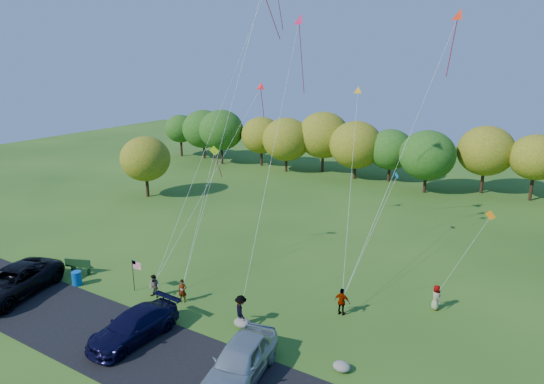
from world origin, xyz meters
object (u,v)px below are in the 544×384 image
at_px(minivan_silver, 240,360).
at_px(park_bench, 79,265).
at_px(minivan_dark, 13,282).
at_px(minivan_navy, 134,326).
at_px(flyer_a, 182,291).
at_px(trash_barrel, 77,278).
at_px(flyer_d, 342,302).
at_px(flyer_e, 436,297).
at_px(flyer_c, 241,311).
at_px(flyer_b, 154,286).

bearing_deg(minivan_silver, park_bench, 156.98).
relative_size(minivan_dark, minivan_navy, 1.22).
relative_size(minivan_dark, flyer_a, 4.40).
relative_size(minivan_dark, trash_barrel, 6.84).
relative_size(flyer_d, park_bench, 0.90).
xyz_separation_m(minivan_silver, flyer_a, (-7.79, 4.42, -0.26)).
distance_m(minivan_dark, flyer_e, 27.81).
xyz_separation_m(flyer_e, trash_barrel, (-22.32, -9.88, -0.31)).
bearing_deg(flyer_a, flyer_c, -28.58).
bearing_deg(flyer_d, minivan_navy, 41.16).
relative_size(minivan_navy, flyer_b, 3.56).
relative_size(flyer_b, flyer_c, 0.83).
xyz_separation_m(flyer_d, flyer_e, (4.80, 3.78, -0.06)).
xyz_separation_m(flyer_a, trash_barrel, (-7.99, -2.10, -0.28)).
bearing_deg(flyer_d, flyer_a, 19.09).
height_order(flyer_e, park_bench, flyer_e).
height_order(minivan_dark, flyer_e, minivan_dark).
distance_m(flyer_b, flyer_c, 6.94).
bearing_deg(park_bench, flyer_a, -18.01).
bearing_deg(minivan_navy, flyer_b, 124.52).
bearing_deg(minivan_silver, flyer_a, 139.42).
height_order(minivan_dark, flyer_b, minivan_dark).
distance_m(minivan_dark, flyer_c, 15.90).
bearing_deg(minivan_silver, flyer_b, 147.32).
bearing_deg(minivan_navy, flyer_d, 47.26).
distance_m(minivan_dark, flyer_b, 9.48).
relative_size(minivan_navy, park_bench, 2.90).
relative_size(flyer_a, flyer_d, 0.89).
bearing_deg(minivan_dark, flyer_d, 10.39).
height_order(minivan_dark, minivan_navy, minivan_dark).
bearing_deg(minivan_navy, flyer_e, 45.05).
relative_size(flyer_c, trash_barrel, 1.90).
bearing_deg(flyer_a, flyer_b, 169.39).
bearing_deg(trash_barrel, flyer_a, 14.70).
height_order(minivan_navy, minivan_silver, minivan_silver).
height_order(minivan_dark, flyer_c, minivan_dark).
bearing_deg(flyer_b, park_bench, -178.42).
height_order(flyer_a, park_bench, flyer_a).
bearing_deg(park_bench, minivan_navy, -44.15).
bearing_deg(minivan_silver, trash_barrel, 160.62).
relative_size(minivan_silver, flyer_c, 3.00).
xyz_separation_m(minivan_dark, flyer_b, (8.14, 4.86, -0.23)).
xyz_separation_m(minivan_navy, flyer_b, (-2.70, 4.29, -0.09)).
relative_size(flyer_a, park_bench, 0.81).
bearing_deg(flyer_c, minivan_navy, 88.12).
height_order(minivan_navy, trash_barrel, minivan_navy).
bearing_deg(flyer_b, flyer_a, 14.27).
height_order(minivan_silver, flyer_c, minivan_silver).
distance_m(flyer_b, trash_barrel, 6.18).
relative_size(flyer_a, flyer_e, 0.96).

